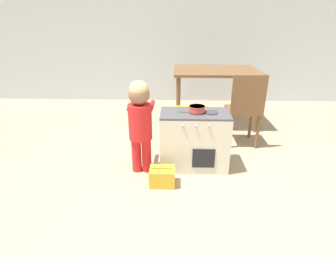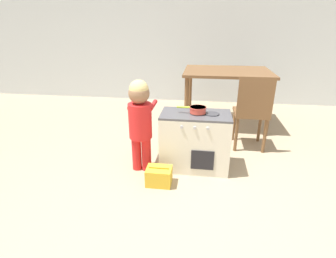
{
  "view_description": "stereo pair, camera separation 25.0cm",
  "coord_description": "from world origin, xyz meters",
  "px_view_note": "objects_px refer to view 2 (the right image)",
  "views": [
    {
      "loc": [
        -0.29,
        -1.51,
        1.37
      ],
      "look_at": [
        -0.36,
        0.8,
        0.43
      ],
      "focal_mm": 28.0,
      "sensor_mm": 36.0,
      "label": 1
    },
    {
      "loc": [
        -0.04,
        -1.49,
        1.37
      ],
      "look_at": [
        -0.36,
        0.8,
        0.43
      ],
      "focal_mm": 28.0,
      "sensor_mm": 36.0,
      "label": 2
    }
  ],
  "objects_px": {
    "child_figure": "(140,116)",
    "toy_basket": "(159,176)",
    "play_kitchen": "(195,141)",
    "toy_pot": "(198,109)",
    "dining_table": "(227,77)",
    "dining_chair_near": "(252,111)"
  },
  "relations": [
    {
      "from": "toy_pot",
      "to": "dining_chair_near",
      "type": "distance_m",
      "value": 0.8
    },
    {
      "from": "play_kitchen",
      "to": "dining_chair_near",
      "type": "xyz_separation_m",
      "value": [
        0.61,
        0.51,
        0.17
      ]
    },
    {
      "from": "child_figure",
      "to": "toy_basket",
      "type": "relative_size",
      "value": 3.99
    },
    {
      "from": "toy_pot",
      "to": "child_figure",
      "type": "height_order",
      "value": "child_figure"
    },
    {
      "from": "play_kitchen",
      "to": "toy_pot",
      "type": "relative_size",
      "value": 2.38
    },
    {
      "from": "play_kitchen",
      "to": "toy_pot",
      "type": "height_order",
      "value": "toy_pot"
    },
    {
      "from": "toy_pot",
      "to": "dining_table",
      "type": "relative_size",
      "value": 0.24
    },
    {
      "from": "toy_pot",
      "to": "dining_chair_near",
      "type": "height_order",
      "value": "dining_chair_near"
    },
    {
      "from": "play_kitchen",
      "to": "dining_table",
      "type": "height_order",
      "value": "dining_table"
    },
    {
      "from": "child_figure",
      "to": "toy_basket",
      "type": "bearing_deg",
      "value": -48.16
    },
    {
      "from": "play_kitchen",
      "to": "toy_basket",
      "type": "bearing_deg",
      "value": -130.13
    },
    {
      "from": "toy_pot",
      "to": "toy_basket",
      "type": "relative_size",
      "value": 1.23
    },
    {
      "from": "dining_chair_near",
      "to": "child_figure",
      "type": "bearing_deg",
      "value": -150.58
    },
    {
      "from": "child_figure",
      "to": "dining_table",
      "type": "relative_size",
      "value": 0.78
    },
    {
      "from": "child_figure",
      "to": "play_kitchen",
      "type": "bearing_deg",
      "value": 12.85
    },
    {
      "from": "toy_pot",
      "to": "play_kitchen",
      "type": "bearing_deg",
      "value": -177.87
    },
    {
      "from": "toy_basket",
      "to": "child_figure",
      "type": "bearing_deg",
      "value": 131.84
    },
    {
      "from": "toy_basket",
      "to": "dining_chair_near",
      "type": "xyz_separation_m",
      "value": [
        0.91,
        0.87,
        0.38
      ]
    },
    {
      "from": "child_figure",
      "to": "toy_basket",
      "type": "height_order",
      "value": "child_figure"
    },
    {
      "from": "toy_pot",
      "to": "toy_basket",
      "type": "height_order",
      "value": "toy_pot"
    },
    {
      "from": "toy_pot",
      "to": "child_figure",
      "type": "distance_m",
      "value": 0.54
    },
    {
      "from": "toy_pot",
      "to": "dining_table",
      "type": "height_order",
      "value": "dining_table"
    }
  ]
}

